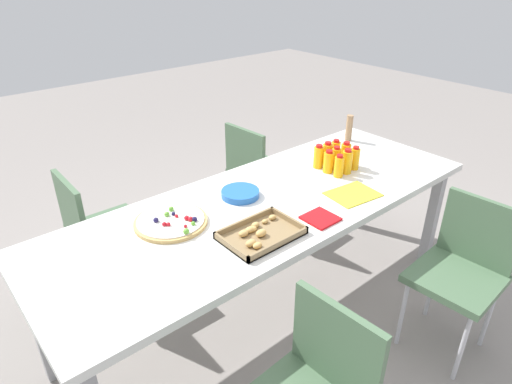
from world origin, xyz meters
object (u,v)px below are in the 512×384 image
(juice_bottle_1, at_px, (327,154))
(chair_near_left, at_px, (257,168))
(chair_near_right, at_px, (97,226))
(juice_bottle_0, at_px, (335,151))
(juice_bottle_3, at_px, (345,154))
(fruit_pizza, at_px, (171,221))
(chair_far_left, at_px, (463,265))
(juice_bottle_4, at_px, (336,158))
(juice_bottle_8, at_px, (339,166))
(juice_bottle_6, at_px, (355,158))
(plate_stack, at_px, (240,193))
(party_table, at_px, (268,211))
(cardboard_tube, at_px, (349,128))
(snack_tray, at_px, (260,234))
(juice_bottle_5, at_px, (329,162))
(juice_bottle_7, at_px, (347,162))
(paper_folder, at_px, (353,194))
(juice_bottle_2, at_px, (319,157))
(napkin_stack, at_px, (320,218))

(juice_bottle_1, bearing_deg, chair_near_left, -90.11)
(chair_near_right, bearing_deg, juice_bottle_1, 62.87)
(chair_near_left, xyz_separation_m, juice_bottle_0, (-0.08, 0.65, 0.32))
(juice_bottle_3, distance_m, fruit_pizza, 1.15)
(chair_far_left, height_order, juice_bottle_0, juice_bottle_0)
(juice_bottle_4, xyz_separation_m, juice_bottle_8, (0.07, 0.09, -0.00))
(juice_bottle_6, xyz_separation_m, plate_stack, (0.73, -0.17, -0.05))
(party_table, bearing_deg, cardboard_tube, -164.06)
(plate_stack, bearing_deg, snack_tray, 64.53)
(juice_bottle_5, height_order, snack_tray, juice_bottle_5)
(juice_bottle_5, distance_m, juice_bottle_8, 0.08)
(juice_bottle_6, xyz_separation_m, snack_tray, (0.90, 0.18, -0.06))
(juice_bottle_1, distance_m, juice_bottle_7, 0.15)
(snack_tray, xyz_separation_m, plate_stack, (-0.17, -0.35, 0.01))
(juice_bottle_1, height_order, paper_folder, juice_bottle_1)
(juice_bottle_4, bearing_deg, juice_bottle_2, -46.67)
(chair_far_left, bearing_deg, fruit_pizza, 47.23)
(juice_bottle_3, distance_m, juice_bottle_7, 0.11)
(chair_near_left, xyz_separation_m, cardboard_tube, (-0.42, 0.48, 0.34))
(juice_bottle_8, bearing_deg, snack_tray, 13.10)
(juice_bottle_6, bearing_deg, juice_bottle_5, -25.93)
(chair_near_left, xyz_separation_m, snack_tray, (0.82, 0.98, 0.27))
(cardboard_tube, bearing_deg, chair_far_left, 70.99)
(chair_far_left, distance_m, cardboard_tube, 1.19)
(chair_near_right, xyz_separation_m, chair_far_left, (-1.27, 1.55, 0.00))
(chair_near_left, xyz_separation_m, juice_bottle_6, (-0.08, 0.80, 0.32))
(juice_bottle_0, relative_size, juice_bottle_5, 1.01)
(snack_tray, xyz_separation_m, napkin_stack, (-0.32, 0.08, -0.01))
(juice_bottle_2, relative_size, juice_bottle_8, 1.07)
(chair_far_left, bearing_deg, paper_folder, 19.47)
(party_table, bearing_deg, juice_bottle_5, -176.14)
(napkin_stack, bearing_deg, chair_far_left, 137.76)
(juice_bottle_2, height_order, snack_tray, juice_bottle_2)
(juice_bottle_2, relative_size, juice_bottle_5, 1.05)
(juice_bottle_7, bearing_deg, chair_near_right, -33.33)
(plate_stack, relative_size, napkin_stack, 1.34)
(party_table, bearing_deg, juice_bottle_8, 174.81)
(juice_bottle_6, bearing_deg, chair_near_right, -31.58)
(juice_bottle_2, height_order, cardboard_tube, cardboard_tube)
(chair_far_left, relative_size, fruit_pizza, 2.39)
(chair_far_left, bearing_deg, juice_bottle_1, 0.00)
(snack_tray, bearing_deg, juice_bottle_1, -158.30)
(juice_bottle_2, bearing_deg, juice_bottle_5, 87.66)
(juice_bottle_3, distance_m, juice_bottle_4, 0.08)
(snack_tray, relative_size, paper_folder, 1.37)
(party_table, distance_m, juice_bottle_2, 0.53)
(chair_near_left, bearing_deg, juice_bottle_2, -9.76)
(chair_near_right, xyz_separation_m, cardboard_tube, (-1.64, 0.48, 0.34))
(juice_bottle_1, relative_size, juice_bottle_6, 1.02)
(juice_bottle_4, relative_size, plate_stack, 0.69)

